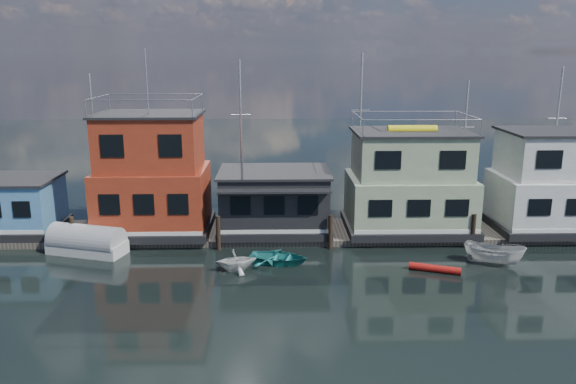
{
  "coord_description": "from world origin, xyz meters",
  "views": [
    {
      "loc": [
        -0.42,
        -24.13,
        12.05
      ],
      "look_at": [
        0.41,
        12.0,
        3.0
      ],
      "focal_mm": 35.0,
      "sensor_mm": 36.0,
      "label": 1
    }
  ],
  "objects_px": {
    "dinghy_white": "(236,260)",
    "motorboat": "(494,254)",
    "houseboat_blue": "(10,205)",
    "houseboat_white": "(558,183)",
    "houseboat_dark": "(274,201)",
    "red_kayak": "(435,268)",
    "houseboat_green": "(409,183)",
    "houseboat_red": "(152,176)",
    "dinghy_teal": "(279,257)",
    "tarp_runabout": "(87,242)"
  },
  "relations": [
    {
      "from": "motorboat",
      "to": "red_kayak",
      "type": "bearing_deg",
      "value": 133.22
    },
    {
      "from": "dinghy_white",
      "to": "red_kayak",
      "type": "height_order",
      "value": "dinghy_white"
    },
    {
      "from": "houseboat_dark",
      "to": "houseboat_green",
      "type": "relative_size",
      "value": 0.88
    },
    {
      "from": "dinghy_teal",
      "to": "motorboat",
      "type": "height_order",
      "value": "motorboat"
    },
    {
      "from": "dinghy_white",
      "to": "motorboat",
      "type": "relative_size",
      "value": 0.68
    },
    {
      "from": "houseboat_green",
      "to": "houseboat_red",
      "type": "bearing_deg",
      "value": -180.0
    },
    {
      "from": "houseboat_white",
      "to": "red_kayak",
      "type": "distance_m",
      "value": 12.51
    },
    {
      "from": "houseboat_white",
      "to": "dinghy_white",
      "type": "xyz_separation_m",
      "value": [
        -21.18,
        -6.26,
        -2.92
      ]
    },
    {
      "from": "dinghy_teal",
      "to": "houseboat_white",
      "type": "bearing_deg",
      "value": -60.8
    },
    {
      "from": "dinghy_teal",
      "to": "dinghy_white",
      "type": "height_order",
      "value": "dinghy_white"
    },
    {
      "from": "houseboat_blue",
      "to": "dinghy_white",
      "type": "xyz_separation_m",
      "value": [
        15.32,
        -6.26,
        -1.59
      ]
    },
    {
      "from": "houseboat_red",
      "to": "houseboat_dark",
      "type": "relative_size",
      "value": 1.6
    },
    {
      "from": "tarp_runabout",
      "to": "red_kayak",
      "type": "relative_size",
      "value": 1.78
    },
    {
      "from": "houseboat_dark",
      "to": "tarp_runabout",
      "type": "distance_m",
      "value": 12.09
    },
    {
      "from": "houseboat_blue",
      "to": "houseboat_green",
      "type": "xyz_separation_m",
      "value": [
        26.5,
        0.0,
        1.34
      ]
    },
    {
      "from": "houseboat_blue",
      "to": "houseboat_white",
      "type": "distance_m",
      "value": 36.52
    },
    {
      "from": "dinghy_white",
      "to": "tarp_runabout",
      "type": "height_order",
      "value": "tarp_runabout"
    },
    {
      "from": "houseboat_red",
      "to": "motorboat",
      "type": "height_order",
      "value": "houseboat_red"
    },
    {
      "from": "houseboat_red",
      "to": "houseboat_dark",
      "type": "height_order",
      "value": "houseboat_red"
    },
    {
      "from": "houseboat_blue",
      "to": "houseboat_white",
      "type": "height_order",
      "value": "houseboat_white"
    },
    {
      "from": "houseboat_dark",
      "to": "houseboat_red",
      "type": "bearing_deg",
      "value": 179.86
    },
    {
      "from": "houseboat_red",
      "to": "dinghy_teal",
      "type": "height_order",
      "value": "houseboat_red"
    },
    {
      "from": "houseboat_dark",
      "to": "red_kayak",
      "type": "relative_size",
      "value": 2.6
    },
    {
      "from": "dinghy_white",
      "to": "houseboat_blue",
      "type": "bearing_deg",
      "value": 53.93
    },
    {
      "from": "dinghy_white",
      "to": "red_kayak",
      "type": "relative_size",
      "value": 0.83
    },
    {
      "from": "houseboat_red",
      "to": "dinghy_teal",
      "type": "relative_size",
      "value": 3.45
    },
    {
      "from": "tarp_runabout",
      "to": "houseboat_dark",
      "type": "bearing_deg",
      "value": 32.57
    },
    {
      "from": "houseboat_green",
      "to": "dinghy_teal",
      "type": "distance_m",
      "value": 10.69
    },
    {
      "from": "houseboat_green",
      "to": "dinghy_white",
      "type": "xyz_separation_m",
      "value": [
        -11.18,
        -6.26,
        -2.93
      ]
    },
    {
      "from": "red_kayak",
      "to": "motorboat",
      "type": "bearing_deg",
      "value": 36.51
    },
    {
      "from": "dinghy_white",
      "to": "red_kayak",
      "type": "distance_m",
      "value": 11.22
    },
    {
      "from": "houseboat_red",
      "to": "houseboat_green",
      "type": "distance_m",
      "value": 17.01
    },
    {
      "from": "houseboat_white",
      "to": "motorboat",
      "type": "distance_m",
      "value": 8.91
    },
    {
      "from": "houseboat_blue",
      "to": "houseboat_dark",
      "type": "xyz_separation_m",
      "value": [
        17.5,
        -0.02,
        0.21
      ]
    },
    {
      "from": "houseboat_red",
      "to": "dinghy_teal",
      "type": "distance_m",
      "value": 10.45
    },
    {
      "from": "houseboat_dark",
      "to": "motorboat",
      "type": "height_order",
      "value": "houseboat_dark"
    },
    {
      "from": "houseboat_dark",
      "to": "dinghy_white",
      "type": "height_order",
      "value": "houseboat_dark"
    },
    {
      "from": "houseboat_red",
      "to": "tarp_runabout",
      "type": "bearing_deg",
      "value": -137.12
    },
    {
      "from": "tarp_runabout",
      "to": "houseboat_blue",
      "type": "bearing_deg",
      "value": 168.19
    },
    {
      "from": "houseboat_red",
      "to": "dinghy_teal",
      "type": "bearing_deg",
      "value": -32.37
    },
    {
      "from": "houseboat_blue",
      "to": "red_kayak",
      "type": "distance_m",
      "value": 27.45
    },
    {
      "from": "houseboat_green",
      "to": "houseboat_white",
      "type": "bearing_deg",
      "value": -0.0
    },
    {
      "from": "houseboat_white",
      "to": "tarp_runabout",
      "type": "xyz_separation_m",
      "value": [
        -30.52,
        -3.27,
        -2.82
      ]
    },
    {
      "from": "houseboat_dark",
      "to": "red_kayak",
      "type": "xyz_separation_m",
      "value": [
        9.02,
        -6.75,
        -2.21
      ]
    },
    {
      "from": "houseboat_white",
      "to": "tarp_runabout",
      "type": "height_order",
      "value": "houseboat_white"
    },
    {
      "from": "houseboat_red",
      "to": "motorboat",
      "type": "distance_m",
      "value": 21.81
    },
    {
      "from": "houseboat_blue",
      "to": "houseboat_green",
      "type": "distance_m",
      "value": 26.53
    },
    {
      "from": "houseboat_green",
      "to": "dinghy_teal",
      "type": "xyz_separation_m",
      "value": [
        -8.76,
        -5.22,
        -3.19
      ]
    },
    {
      "from": "houseboat_blue",
      "to": "red_kayak",
      "type": "xyz_separation_m",
      "value": [
        26.52,
        -6.77,
        -2.0
      ]
    },
    {
      "from": "red_kayak",
      "to": "houseboat_dark",
      "type": "bearing_deg",
      "value": 163.69
    }
  ]
}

